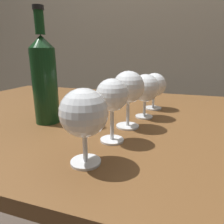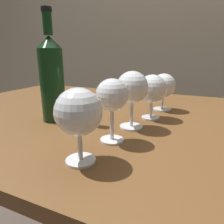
{
  "view_description": "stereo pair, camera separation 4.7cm",
  "coord_description": "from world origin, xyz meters",
  "px_view_note": "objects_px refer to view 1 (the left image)",
  "views": [
    {
      "loc": [
        0.15,
        -0.64,
        0.91
      ],
      "look_at": [
        0.01,
        -0.21,
        0.78
      ],
      "focal_mm": 32.59,
      "sensor_mm": 36.0,
      "label": 1
    },
    {
      "loc": [
        0.19,
        -0.62,
        0.91
      ],
      "look_at": [
        0.01,
        -0.21,
        0.78
      ],
      "focal_mm": 32.59,
      "sensor_mm": 36.0,
      "label": 2
    }
  ],
  "objects_px": {
    "wine_glass_amber": "(84,114)",
    "wine_glass_white": "(112,97)",
    "wine_glass_merlot": "(154,85)",
    "wine_bottle": "(44,79)",
    "wine_glass_port": "(145,89)",
    "wine_glass_rose": "(128,88)"
  },
  "relations": [
    {
      "from": "wine_glass_amber",
      "to": "wine_glass_merlot",
      "type": "xyz_separation_m",
      "value": [
        0.07,
        0.44,
        -0.01
      ]
    },
    {
      "from": "wine_glass_white",
      "to": "wine_glass_merlot",
      "type": "bearing_deg",
      "value": 80.59
    },
    {
      "from": "wine_glass_amber",
      "to": "wine_glass_merlot",
      "type": "height_order",
      "value": "wine_glass_amber"
    },
    {
      "from": "wine_glass_amber",
      "to": "wine_bottle",
      "type": "relative_size",
      "value": 0.45
    },
    {
      "from": "wine_glass_white",
      "to": "wine_glass_merlot",
      "type": "relative_size",
      "value": 1.11
    },
    {
      "from": "wine_glass_amber",
      "to": "wine_bottle",
      "type": "height_order",
      "value": "wine_bottle"
    },
    {
      "from": "wine_bottle",
      "to": "wine_glass_amber",
      "type": "bearing_deg",
      "value": -41.02
    },
    {
      "from": "wine_glass_white",
      "to": "wine_glass_merlot",
      "type": "xyz_separation_m",
      "value": [
        0.05,
        0.33,
        -0.02
      ]
    },
    {
      "from": "wine_glass_amber",
      "to": "wine_glass_white",
      "type": "height_order",
      "value": "wine_glass_white"
    },
    {
      "from": "wine_glass_white",
      "to": "wine_glass_rose",
      "type": "relative_size",
      "value": 0.94
    },
    {
      "from": "wine_glass_merlot",
      "to": "wine_glass_white",
      "type": "bearing_deg",
      "value": -99.41
    },
    {
      "from": "wine_glass_amber",
      "to": "wine_glass_white",
      "type": "relative_size",
      "value": 0.97
    },
    {
      "from": "wine_bottle",
      "to": "wine_glass_port",
      "type": "bearing_deg",
      "value": 27.87
    },
    {
      "from": "wine_glass_white",
      "to": "wine_glass_rose",
      "type": "xyz_separation_m",
      "value": [
        0.01,
        0.11,
        0.0
      ]
    },
    {
      "from": "wine_glass_rose",
      "to": "wine_bottle",
      "type": "xyz_separation_m",
      "value": [
        -0.24,
        -0.03,
        0.02
      ]
    },
    {
      "from": "wine_glass_port",
      "to": "wine_bottle",
      "type": "bearing_deg",
      "value": -152.13
    },
    {
      "from": "wine_glass_white",
      "to": "wine_glass_port",
      "type": "xyz_separation_m",
      "value": [
        0.04,
        0.22,
        -0.01
      ]
    },
    {
      "from": "wine_glass_port",
      "to": "wine_glass_merlot",
      "type": "height_order",
      "value": "wine_glass_port"
    },
    {
      "from": "wine_glass_rose",
      "to": "wine_bottle",
      "type": "relative_size",
      "value": 0.49
    },
    {
      "from": "wine_glass_rose",
      "to": "wine_glass_port",
      "type": "xyz_separation_m",
      "value": [
        0.03,
        0.11,
        -0.02
      ]
    },
    {
      "from": "wine_glass_merlot",
      "to": "wine_glass_rose",
      "type": "bearing_deg",
      "value": -100.83
    },
    {
      "from": "wine_glass_merlot",
      "to": "wine_bottle",
      "type": "height_order",
      "value": "wine_bottle"
    }
  ]
}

